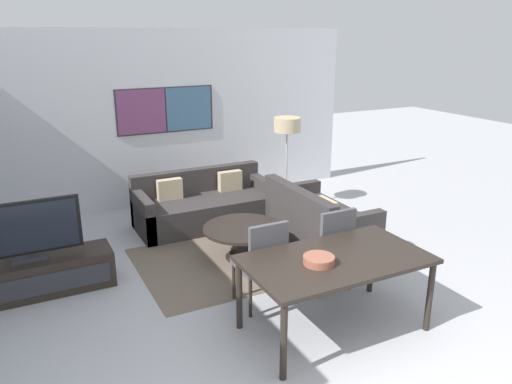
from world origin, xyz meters
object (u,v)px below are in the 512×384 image
Objects in this scene: television at (25,232)px; floor_lamp at (287,130)px; sofa_side at (316,222)px; coffee_table at (243,235)px; dining_chair_left at (263,259)px; fruit_bowl at (319,260)px; sofa_main at (204,206)px; dining_chair_centre at (330,244)px; dining_table at (336,264)px; tv_console at (32,277)px.

television is 4.03m from floor_lamp.
sofa_side is 1.13m from coffee_table.
dining_chair_left is 0.77m from fruit_bowl.
dining_chair_centre reaches higher than sofa_main.
television is at bearing 141.18° from dining_table.
floor_lamp is (3.83, 1.13, 0.56)m from television.
sofa_side is 1.67× the size of dining_chair_centre.
coffee_table is at bearing 86.04° from fruit_bowl.
tv_console is 3.28m from dining_table.
dining_chair_left is 0.65× the size of floor_lamp.
television is at bearing -154.67° from sofa_main.
floor_lamp is at bearing -11.99° from sofa_side.
sofa_main is 3.21m from dining_table.
tv_console is 3.56m from sofa_side.
fruit_bowl reaches higher than tv_console.
floor_lamp is at bearing 16.39° from tv_console.
dining_chair_left is (2.11, -1.37, -0.20)m from television.
television reaches higher than sofa_side.
tv_console is 2.45m from coffee_table.
sofa_main is (2.44, 1.15, 0.06)m from tv_console.
television is 1.17× the size of dining_chair_left.
sofa_main is 1.74m from floor_lamp.
television is 2.52m from dining_chair_left.
fruit_bowl is (2.31, -2.07, 0.59)m from tv_console.
dining_table is at bearing -38.81° from tv_console.
television is at bearing -163.62° from floor_lamp.
coffee_table is 2.17m from floor_lamp.
dining_table is (0.09, -1.82, 0.37)m from coffee_table.
television reaches higher than fruit_bowl.
dining_chair_left is at bearing -179.72° from dining_chair_centre.
television is 3.25m from dining_chair_centre.
dining_chair_centre is (2.94, -1.36, 0.34)m from tv_console.
coffee_table is 1.86m from dining_table.
dining_chair_left is at bearing -32.94° from television.
floor_lamp is (0.27, 1.28, 1.03)m from sofa_side.
dining_chair_centre reaches higher than dining_table.
sofa_main is at bearing 91.59° from dining_table.
dining_chair_centre is at bearing -109.73° from floor_lamp.
coffee_table is at bearing 92.83° from sofa_side.
coffee_table is (2.44, -0.21, 0.11)m from tv_console.
sofa_side is at bearing -49.28° from sofa_main.
television is at bearing 175.12° from coffee_table.
tv_console is 0.53m from television.
sofa_side reaches higher than tv_console.
sofa_side is at bearing -2.45° from television.
fruit_bowl is (-0.63, -0.70, 0.26)m from dining_chair_centre.
fruit_bowl is at bearing -41.87° from television.
dining_chair_centre reaches higher than coffee_table.
fruit_bowl is (-0.13, -1.86, 0.48)m from coffee_table.
television is at bearing 138.13° from fruit_bowl.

